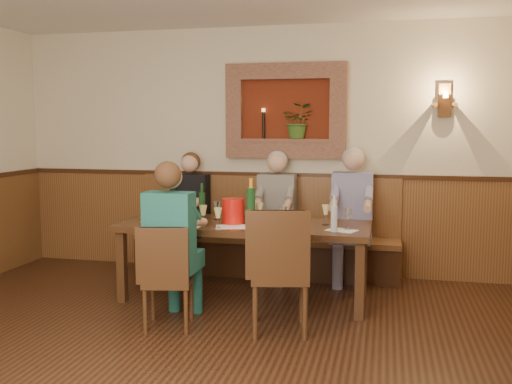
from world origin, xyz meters
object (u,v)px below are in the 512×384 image
bench (265,246)px  person_bench_right (351,227)px  dining_table (245,231)px  person_bench_mid (275,226)px  water_bottle (334,217)px  spittoon_bucket (233,211)px  wine_bottle_green_b (202,204)px  chair_near_left (168,298)px  person_chair_front (174,256)px  wine_bottle_green_a (251,205)px  person_bench_left (189,223)px  chair_near_right (279,296)px

bench → person_bench_right: size_ratio=2.06×
dining_table → person_bench_mid: 0.85m
bench → dining_table: bearing=-90.0°
person_bench_right → water_bottle: 1.13m
spittoon_bucket → wine_bottle_green_b: 0.46m
chair_near_left → person_bench_right: 2.28m
person_chair_front → wine_bottle_green_a: (0.51, 0.73, 0.36)m
chair_near_left → person_bench_left: size_ratio=0.64×
spittoon_bucket → water_bottle: bearing=-11.7°
water_bottle → person_chair_front: bearing=-158.1°
chair_near_left → chair_near_right: 0.93m
chair_near_left → spittoon_bucket: size_ratio=3.64×
wine_bottle_green_b → person_bench_left: bearing=120.0°
person_bench_right → water_bottle: size_ratio=4.48×
person_bench_mid → chair_near_left: bearing=-107.9°
dining_table → chair_near_left: 1.10m
chair_near_right → water_bottle: (0.38, 0.57, 0.58)m
person_bench_mid → dining_table: bearing=-99.5°
dining_table → person_bench_right: 1.28m
dining_table → person_chair_front: bearing=-119.1°
bench → water_bottle: 1.58m
person_chair_front → water_bottle: person_chair_front is taller
person_bench_right → spittoon_bucket: person_bench_right is taller
bench → wine_bottle_green_a: wine_bottle_green_a is taller
bench → spittoon_bucket: bench is taller
spittoon_bucket → person_bench_right: bearing=39.6°
dining_table → person_bench_left: bearing=136.1°
person_bench_mid → water_bottle: size_ratio=4.34×
wine_bottle_green_b → person_chair_front: bearing=-86.4°
person_chair_front → person_bench_right: bearing=49.0°
bench → water_bottle: size_ratio=9.22×
person_chair_front → person_bench_left: bearing=105.1°
chair_near_right → person_bench_right: size_ratio=0.71×
person_bench_mid → person_bench_right: 0.83m
chair_near_left → person_bench_left: (-0.44, 1.76, 0.31)m
bench → person_bench_left: bearing=-173.2°
person_bench_left → water_bottle: size_ratio=4.26×
person_bench_left → wine_bottle_green_b: size_ratio=3.90×
wine_bottle_green_b → water_bottle: bearing=-17.7°
wine_bottle_green_b → wine_bottle_green_a: bearing=-22.7°
bench → wine_bottle_green_a: 1.17m
chair_near_right → person_chair_front: person_chair_front is taller
dining_table → water_bottle: size_ratio=7.38×
person_bench_mid → wine_bottle_green_a: person_bench_mid is taller
wine_bottle_green_a → wine_bottle_green_b: 0.62m
bench → chair_near_left: bench is taller
person_bench_right → wine_bottle_green_a: bearing=-135.4°
person_bench_left → person_bench_mid: 1.01m
bench → wine_bottle_green_a: size_ratio=6.80×
chair_near_right → dining_table: bearing=108.9°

